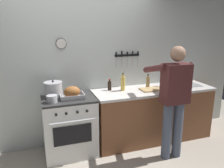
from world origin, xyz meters
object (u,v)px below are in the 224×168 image
Objects in this scene: bottle_cooking_oil at (123,83)px; bottle_soy_sauce at (110,86)px; stove at (69,126)px; bottle_wine_red at (166,79)px; bottle_vinegar at (148,82)px; cutting_board at (152,89)px; stock_pot at (53,89)px; saucepan at (52,99)px; person_cook at (174,96)px; roasting_pan at (72,93)px.

bottle_cooking_oil is 1.57× the size of bottle_soy_sauce.
stove is 2.73× the size of bottle_wine_red.
bottle_vinegar is 0.66m from bottle_soy_sauce.
cutting_board is 1.24× the size of bottle_cooking_oil.
stove is at bearing -175.28° from bottle_cooking_oil.
stock_pot is at bearing -176.04° from bottle_soy_sauce.
saucepan is at bearing -171.23° from bottle_vinegar.
person_cook is at bearing -46.15° from bottle_soy_sauce.
cutting_board is at bearing -17.68° from bottle_soy_sauce.
bottle_soy_sauce is at bearing 156.91° from bottle_cooking_oil.
bottle_cooking_oil is (-0.46, 0.12, 0.11)m from cutting_board.
bottle_wine_red is at bearing -6.99° from bottle_vinegar.
stove is at bearing -26.78° from stock_pot.
roasting_pan is 0.85m from bottle_cooking_oil.
person_cook is at bearing -83.51° from cutting_board.
cutting_board is at bearing -0.07° from roasting_pan.
saucepan is 1.59m from cutting_board.
roasting_pan is 1.33× the size of stock_pot.
stock_pot is (-1.61, 0.68, 0.06)m from person_cook.
cutting_board is (1.54, -0.15, -0.10)m from stock_pot.
cutting_board is 0.49m from bottle_cooking_oil.
bottle_wine_red is (0.27, 0.64, 0.09)m from person_cook.
bottle_cooking_oil is (-0.79, 0.02, -0.02)m from bottle_wine_red.
bottle_soy_sauce is at bearing 173.90° from bottle_wine_red.
cutting_board is (-0.06, 0.54, -0.04)m from person_cook.
person_cook is 7.13× the size of bottle_vinegar.
saucepan is (-0.24, -0.15, 0.50)m from stove.
roasting_pan is at bearing 77.16° from person_cook.
person_cook reaches higher than cutting_board.
bottle_soy_sauce is at bearing 52.63° from person_cook.
stove is 4.86× the size of bottle_soy_sauce.
stove is 1.06m from bottle_cooking_oil.
person_cook is 0.54m from cutting_board.
stove is 1.46m from bottle_vinegar.
stove is at bearing 138.11° from roasting_pan.
cutting_board reaches higher than stove.
saucepan is at bearing -168.72° from bottle_cooking_oil.
saucepan is 0.62× the size of bottle_vinegar.
bottle_vinegar is at bearing 173.01° from bottle_wine_red.
bottle_wine_red is (1.92, 0.20, 0.09)m from saucepan.
stock_pot is 1.88m from bottle_wine_red.
bottle_wine_red is at bearing -1.53° from bottle_cooking_oil.
person_cook is at bearing -22.58° from stove.
bottle_cooking_oil reaches higher than stock_pot.
saucepan is 0.78× the size of bottle_soy_sauce.
bottle_vinegar is 0.46m from bottle_cooking_oil.
stock_pot is 0.89m from bottle_soy_sauce.
person_cook is 5.03× the size of bottle_wine_red.
person_cook is 4.72× the size of roasting_pan.
stove is 1.43m from cutting_board.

